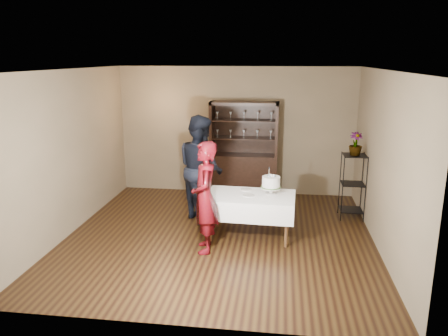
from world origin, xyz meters
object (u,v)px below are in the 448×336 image
(man, at_px, (201,168))
(plant_etagere, at_px, (353,184))
(potted_plant, at_px, (356,144))
(woman, at_px, (205,197))
(cake, at_px, (271,183))
(cake_table, at_px, (250,205))
(china_hutch, at_px, (244,165))

(man, bearing_deg, plant_etagere, -119.11)
(plant_etagere, xyz_separation_m, potted_plant, (-0.01, -0.03, 0.74))
(woman, distance_m, cake, 1.22)
(plant_etagere, xyz_separation_m, man, (-2.74, -0.37, 0.30))
(cake, height_order, potted_plant, potted_plant)
(plant_etagere, height_order, cake_table, plant_etagere)
(cake_table, bearing_deg, woman, -135.49)
(china_hutch, relative_size, man, 1.05)
(china_hutch, xyz_separation_m, plant_etagere, (2.08, -1.05, -0.01))
(cake_table, bearing_deg, man, 142.50)
(woman, bearing_deg, plant_etagere, 113.53)
(plant_etagere, height_order, woman, woman)
(potted_plant, bearing_deg, plant_etagere, 81.44)
(plant_etagere, bearing_deg, china_hutch, 153.17)
(plant_etagere, distance_m, potted_plant, 0.74)
(plant_etagere, bearing_deg, cake_table, -148.22)
(china_hutch, bearing_deg, plant_etagere, -26.83)
(china_hutch, xyz_separation_m, woman, (-0.34, -2.78, 0.19))
(man, height_order, potted_plant, man)
(china_hutch, height_order, man, china_hutch)
(plant_etagere, xyz_separation_m, cake_table, (-1.78, -1.10, -0.11))
(man, bearing_deg, cake, -152.38)
(woman, bearing_deg, man, -178.96)
(cake_table, height_order, woman, woman)
(man, bearing_deg, woman, 156.30)
(plant_etagere, bearing_deg, potted_plant, -98.56)
(china_hutch, xyz_separation_m, potted_plant, (2.07, -1.09, 0.73))
(plant_etagere, distance_m, cake_table, 2.10)
(woman, relative_size, man, 0.89)
(man, bearing_deg, china_hutch, -61.58)
(china_hutch, height_order, plant_etagere, china_hutch)
(woman, bearing_deg, potted_plant, 113.06)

